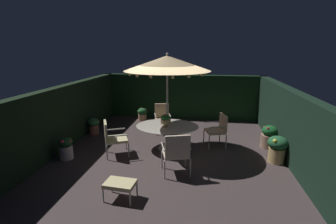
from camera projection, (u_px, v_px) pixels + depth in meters
ground_plane at (171, 151)px, 7.29m from camera, size 6.84×7.50×0.02m
hedge_backdrop_rear at (182, 97)px, 10.49m from camera, size 6.84×0.30×1.88m
hedge_backdrop_left at (65, 116)px, 7.51m from camera, size 0.30×7.50×1.88m
hedge_backdrop_right at (291, 126)px, 6.58m from camera, size 0.30×7.50×1.88m
patio_dining_table at (167, 129)px, 7.29m from camera, size 1.86×1.50×0.74m
patio_umbrella at (167, 63)px, 6.80m from camera, size 2.44×2.44×2.84m
centerpiece_planter at (166, 120)px, 7.10m from camera, size 0.29×0.29×0.39m
patio_chair_north at (162, 117)px, 8.85m from camera, size 0.69×0.71×1.01m
patio_chair_northeast at (112, 136)px, 6.85m from camera, size 0.82×0.82×1.00m
patio_chair_east at (176, 151)px, 5.75m from camera, size 0.78×0.73×1.05m
patio_chair_southeast at (218, 128)px, 7.55m from camera, size 0.71×0.71×0.99m
ottoman_footrest at (120, 184)px, 4.87m from camera, size 0.63×0.45×0.38m
potted_plant_back_center at (277, 148)px, 6.46m from camera, size 0.52×0.52×0.73m
potted_plant_front_corner at (269, 137)px, 7.44m from camera, size 0.50×0.50×0.70m
potted_plant_left_near at (142, 114)px, 10.28m from camera, size 0.40×0.40×0.53m
potted_plant_back_left at (66, 148)px, 6.68m from camera, size 0.39×0.40×0.61m
potted_plant_left_far at (94, 125)px, 8.61m from camera, size 0.42×0.41×0.58m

